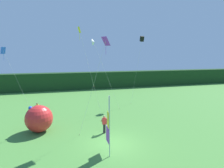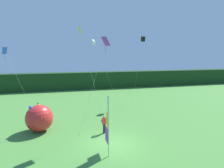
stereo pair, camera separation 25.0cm
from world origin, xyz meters
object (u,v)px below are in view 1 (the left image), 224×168
(person_near_banner, at_px, (104,124))
(person_mid_field, at_px, (37,109))
(kite_black_box_3, at_px, (142,39))
(kite_blue_diamond_4, at_px, (5,54))
(banner_flag, at_px, (108,126))
(kite_purple_diamond_0, at_px, (104,46))
(kite_yellow_diamond_1, at_px, (82,40))
(inflatable_balloon, at_px, (39,119))
(kite_white_delta_2, at_px, (94,42))

(person_near_banner, xyz_separation_m, person_mid_field, (-6.32, 6.43, -0.01))
(kite_black_box_3, relative_size, kite_blue_diamond_4, 1.22)
(banner_flag, distance_m, kite_purple_diamond_0, 6.89)
(person_mid_field, relative_size, kite_yellow_diamond_1, 0.16)
(person_mid_field, bearing_deg, person_near_banner, -45.49)
(inflatable_balloon, distance_m, kite_yellow_diamond_1, 8.96)
(kite_yellow_diamond_1, bearing_deg, kite_black_box_3, 28.90)
(inflatable_balloon, relative_size, kite_blue_diamond_4, 0.32)
(person_mid_field, height_order, kite_yellow_diamond_1, kite_yellow_diamond_1)
(banner_flag, relative_size, kite_black_box_3, 0.45)
(banner_flag, relative_size, person_mid_field, 2.69)
(kite_purple_diamond_0, relative_size, kite_white_delta_2, 0.96)
(person_near_banner, bearing_deg, inflatable_balloon, 161.55)
(kite_white_delta_2, bearing_deg, person_mid_field, -170.80)
(kite_purple_diamond_0, height_order, kite_black_box_3, kite_black_box_3)
(kite_blue_diamond_4, bearing_deg, person_mid_field, -35.83)
(kite_blue_diamond_4, bearing_deg, kite_white_delta_2, -7.86)
(person_mid_field, height_order, kite_black_box_3, kite_black_box_3)
(inflatable_balloon, xyz_separation_m, kite_white_delta_2, (6.14, 5.63, 7.26))
(kite_black_box_3, bearing_deg, banner_flag, -121.84)
(kite_purple_diamond_0, bearing_deg, person_near_banner, -114.89)
(kite_yellow_diamond_1, bearing_deg, person_mid_field, 160.03)
(inflatable_balloon, xyz_separation_m, kite_purple_diamond_0, (5.79, -1.69, 6.47))
(person_mid_field, bearing_deg, kite_yellow_diamond_1, -19.97)
(banner_flag, bearing_deg, kite_purple_diamond_0, 80.77)
(inflatable_balloon, height_order, kite_blue_diamond_4, kite_blue_diamond_4)
(person_near_banner, xyz_separation_m, kite_blue_diamond_4, (-9.80, 8.95, 6.17))
(kite_purple_diamond_0, distance_m, kite_black_box_3, 12.20)
(kite_yellow_diamond_1, bearing_deg, person_near_banner, -74.00)
(banner_flag, height_order, person_mid_field, banner_flag)
(kite_blue_diamond_4, bearing_deg, kite_yellow_diamond_1, -27.05)
(kite_purple_diamond_0, xyz_separation_m, kite_white_delta_2, (0.35, 7.32, 0.79))
(person_mid_field, bearing_deg, kite_blue_diamond_4, 144.17)
(person_near_banner, distance_m, kite_white_delta_2, 10.73)
(kite_yellow_diamond_1, height_order, kite_white_delta_2, kite_yellow_diamond_1)
(inflatable_balloon, bearing_deg, kite_white_delta_2, 42.55)
(person_mid_field, height_order, inflatable_balloon, inflatable_balloon)
(person_mid_field, bearing_deg, kite_black_box_3, 12.75)
(banner_flag, relative_size, person_near_banner, 2.64)
(kite_purple_diamond_0, xyz_separation_m, kite_blue_diamond_4, (-9.90, 8.73, -0.67))
(person_near_banner, distance_m, kite_yellow_diamond_1, 9.08)
(inflatable_balloon, bearing_deg, kite_purple_diamond_0, -16.24)
(person_near_banner, xyz_separation_m, kite_black_box_3, (7.73, 9.62, 8.33))
(person_mid_field, xyz_separation_m, kite_white_delta_2, (6.77, 1.10, 7.64))
(inflatable_balloon, height_order, kite_white_delta_2, kite_white_delta_2)
(inflatable_balloon, relative_size, kite_purple_diamond_0, 0.30)
(kite_yellow_diamond_1, bearing_deg, banner_flag, -84.59)
(person_mid_field, distance_m, inflatable_balloon, 4.60)
(inflatable_balloon, relative_size, kite_white_delta_2, 0.28)
(person_near_banner, bearing_deg, kite_yellow_diamond_1, 106.00)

